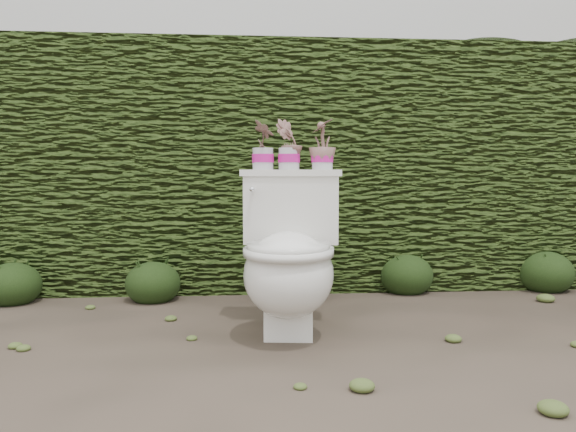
{
  "coord_description": "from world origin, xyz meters",
  "views": [
    {
      "loc": [
        -0.33,
        -2.38,
        0.74
      ],
      "look_at": [
        -0.11,
        0.34,
        0.55
      ],
      "focal_mm": 35.0,
      "sensor_mm": 36.0,
      "label": 1
    }
  ],
  "objects": [
    {
      "name": "liriope_clump_4",
      "position": [
        0.71,
        1.12,
        0.14
      ],
      "size": [
        0.34,
        0.34,
        0.28
      ],
      "primitive_type": "ellipsoid",
      "color": "#253914",
      "rests_on": "ground"
    },
    {
      "name": "potted_plant_left",
      "position": [
        -0.23,
        0.45,
        0.89
      ],
      "size": [
        0.13,
        0.15,
        0.24
      ],
      "primitive_type": "imported",
      "rotation": [
        0.0,
        0.0,
        2.07
      ],
      "color": "#226F25",
      "rests_on": "toilet"
    },
    {
      "name": "liriope_clump_2",
      "position": [
        -0.87,
        0.99,
        0.13
      ],
      "size": [
        0.33,
        0.33,
        0.26
      ],
      "primitive_type": "ellipsoid",
      "color": "#253914",
      "rests_on": "ground"
    },
    {
      "name": "ground",
      "position": [
        0.0,
        0.0,
        0.0
      ],
      "size": [
        60.0,
        60.0,
        0.0
      ],
      "primitive_type": "plane",
      "color": "brown",
      "rests_on": "ground"
    },
    {
      "name": "house_wall",
      "position": [
        0.6,
        6.0,
        2.0
      ],
      "size": [
        8.0,
        3.5,
        4.0
      ],
      "primitive_type": "cube",
      "color": "silver",
      "rests_on": "ground"
    },
    {
      "name": "liriope_clump_5",
      "position": [
        1.64,
        1.11,
        0.14
      ],
      "size": [
        0.36,
        0.36,
        0.29
      ],
      "primitive_type": "ellipsoid",
      "color": "#253914",
      "rests_on": "ground"
    },
    {
      "name": "potted_plant_center",
      "position": [
        -0.1,
        0.44,
        0.9
      ],
      "size": [
        0.14,
        0.12,
        0.24
      ],
      "primitive_type": "imported",
      "rotation": [
        0.0,
        0.0,
        3.23
      ],
      "color": "#226F25",
      "rests_on": "toilet"
    },
    {
      "name": "toilet",
      "position": [
        -0.12,
        0.2,
        0.36
      ],
      "size": [
        0.53,
        0.73,
        0.78
      ],
      "rotation": [
        0.0,
        0.0,
        -0.12
      ],
      "color": "white",
      "rests_on": "ground"
    },
    {
      "name": "potted_plant_right",
      "position": [
        0.07,
        0.42,
        0.9
      ],
      "size": [
        0.14,
        0.14,
        0.24
      ],
      "primitive_type": "imported",
      "rotation": [
        0.0,
        0.0,
        4.64
      ],
      "color": "#226F25",
      "rests_on": "toilet"
    },
    {
      "name": "liriope_clump_1",
      "position": [
        -1.69,
        0.99,
        0.13
      ],
      "size": [
        0.33,
        0.33,
        0.27
      ],
      "primitive_type": "ellipsoid",
      "color": "#253914",
      "rests_on": "ground"
    },
    {
      "name": "liriope_clump_3",
      "position": [
        -0.04,
        1.01,
        0.17
      ],
      "size": [
        0.43,
        0.43,
        0.35
      ],
      "primitive_type": "ellipsoid",
      "color": "#253914",
      "rests_on": "ground"
    },
    {
      "name": "hedge",
      "position": [
        0.0,
        1.6,
        0.8
      ],
      "size": [
        8.0,
        1.0,
        1.6
      ],
      "primitive_type": "cube",
      "color": "#3F561C",
      "rests_on": "ground"
    }
  ]
}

